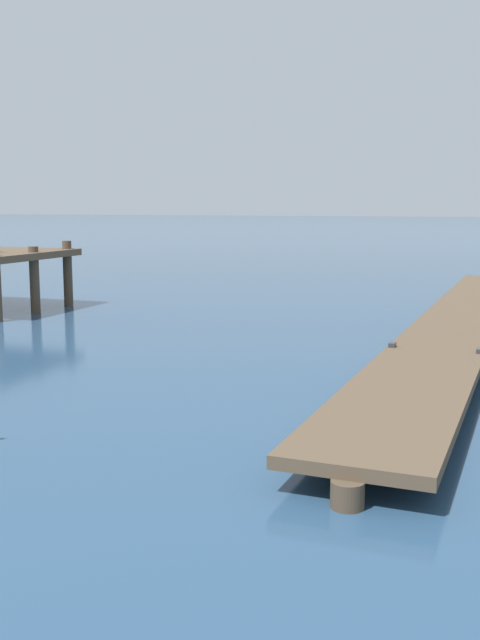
% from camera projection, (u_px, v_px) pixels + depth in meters
% --- Properties ---
extents(floating_dock, '(2.51, 22.80, 0.53)m').
position_uv_depth(floating_dock, '(460.00, 320.00, 17.99)').
color(floating_dock, brown).
rests_on(floating_dock, ground).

